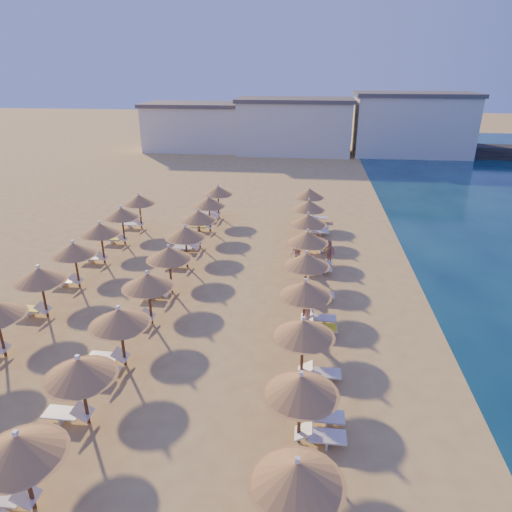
# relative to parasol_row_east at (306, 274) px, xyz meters

# --- Properties ---
(ground) EXTENTS (220.00, 220.00, 0.00)m
(ground) POSITION_rel_parasol_row_east_xyz_m (-3.66, 0.06, -2.19)
(ground) COLOR #DCB360
(ground) RESTS_ON ground
(hotel_blocks) EXTENTS (44.96, 9.74, 8.10)m
(hotel_blocks) POSITION_rel_parasol_row_east_xyz_m (-0.67, 45.87, 1.51)
(hotel_blocks) COLOR silver
(hotel_blocks) RESTS_ON ground
(parasol_row_east) EXTENTS (2.43, 31.99, 2.73)m
(parasol_row_east) POSITION_rel_parasol_row_east_xyz_m (0.00, 0.00, 0.00)
(parasol_row_east) COLOR brown
(parasol_row_east) RESTS_ON ground
(parasol_row_west) EXTENTS (2.43, 31.99, 2.73)m
(parasol_row_west) POSITION_rel_parasol_row_east_xyz_m (-7.13, 0.00, 0.00)
(parasol_row_west) COLOR brown
(parasol_row_west) RESTS_ON ground
(parasol_row_inland) EXTENTS (2.43, 22.14, 2.73)m
(parasol_row_inland) POSITION_rel_parasol_row_east_xyz_m (-12.37, 1.64, -0.00)
(parasol_row_inland) COLOR brown
(parasol_row_inland) RESTS_ON ground
(loungers) EXTENTS (15.41, 30.20, 0.66)m
(loungers) POSITION_rel_parasol_row_east_xyz_m (-5.44, 0.19, -1.85)
(loungers) COLOR silver
(loungers) RESTS_ON ground
(beachgoer_a) EXTENTS (0.58, 0.73, 1.74)m
(beachgoer_a) POSITION_rel_parasol_row_east_xyz_m (0.14, -1.97, -1.32)
(beachgoer_a) COLOR tan
(beachgoer_a) RESTS_ON ground
(beachgoer_c) EXTENTS (0.87, 0.97, 1.58)m
(beachgoer_c) POSITION_rel_parasol_row_east_xyz_m (1.36, 6.43, -1.40)
(beachgoer_c) COLOR tan
(beachgoer_c) RESTS_ON ground
(beachgoer_b) EXTENTS (0.90, 0.98, 1.63)m
(beachgoer_b) POSITION_rel_parasol_row_east_xyz_m (-0.64, 5.93, -1.38)
(beachgoer_b) COLOR tan
(beachgoer_b) RESTS_ON ground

